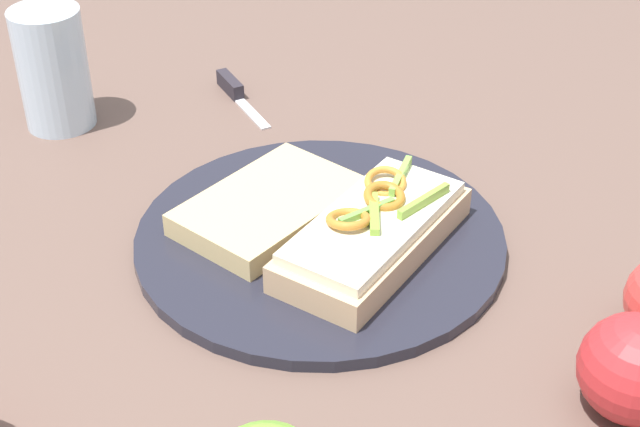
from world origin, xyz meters
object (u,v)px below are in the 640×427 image
at_px(knife, 235,91).
at_px(drinking_glass, 53,69).
at_px(apple_1, 634,369).
at_px(plate, 320,238).
at_px(bread_slice_side, 272,205).
at_px(sandwich, 372,234).

bearing_deg(knife, drinking_glass, -98.95).
relative_size(apple_1, knife, 0.71).
bearing_deg(plate, knife, -131.20).
height_order(bread_slice_side, knife, bread_slice_side).
height_order(plate, sandwich, sandwich).
bearing_deg(apple_1, drinking_glass, -100.29).
relative_size(sandwich, bread_slice_side, 1.24).
relative_size(drinking_glass, knife, 1.16).
xyz_separation_m(bread_slice_side, apple_1, (0.06, 0.32, 0.02)).
bearing_deg(sandwich, drinking_glass, -93.86).
distance_m(apple_1, drinking_glass, 0.62).
distance_m(plate, apple_1, 0.28).
distance_m(apple_1, knife, 0.55).
relative_size(sandwich, apple_1, 2.54).
height_order(plate, apple_1, apple_1).
distance_m(plate, drinking_glass, 0.34).
bearing_deg(sandwich, knife, -121.97).
relative_size(sandwich, drinking_glass, 1.55).
height_order(plate, bread_slice_side, bread_slice_side).
xyz_separation_m(bread_slice_side, knife, (-0.18, -0.16, -0.01)).
bearing_deg(bread_slice_side, drinking_glass, -89.31).
relative_size(plate, drinking_glass, 2.53).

